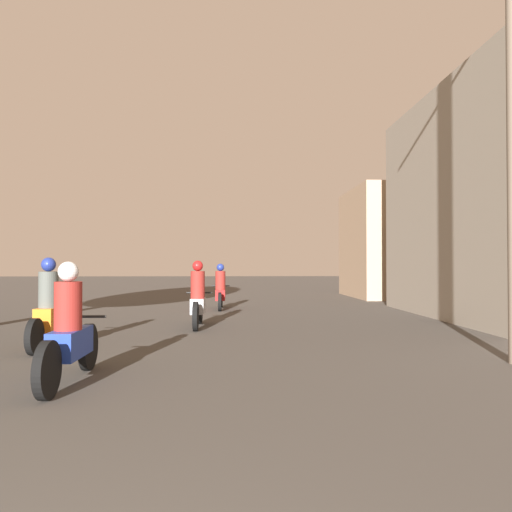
# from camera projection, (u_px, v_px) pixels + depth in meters

# --- Properties ---
(motorcycle_blue) EXTENTS (0.60, 2.11, 1.46)m
(motorcycle_blue) POSITION_uv_depth(u_px,v_px,m) (70.00, 334.00, 5.98)
(motorcycle_blue) COLOR black
(motorcycle_blue) RESTS_ON ground_plane
(motorcycle_orange) EXTENTS (0.60, 1.88, 1.55)m
(motorcycle_orange) POSITION_uv_depth(u_px,v_px,m) (49.00, 312.00, 8.47)
(motorcycle_orange) COLOR black
(motorcycle_orange) RESTS_ON ground_plane
(motorcycle_silver) EXTENTS (0.60, 1.99, 1.52)m
(motorcycle_silver) POSITION_uv_depth(u_px,v_px,m) (198.00, 300.00, 11.33)
(motorcycle_silver) COLOR black
(motorcycle_silver) RESTS_ON ground_plane
(motorcycle_red) EXTENTS (0.60, 1.95, 1.46)m
(motorcycle_red) POSITION_uv_depth(u_px,v_px,m) (220.00, 291.00, 15.91)
(motorcycle_red) COLOR black
(motorcycle_red) RESTS_ON ground_plane
(building_right_far) EXTENTS (4.18, 5.11, 4.74)m
(building_right_far) POSITION_uv_depth(u_px,v_px,m) (398.00, 243.00, 22.05)
(building_right_far) COLOR tan
(building_right_far) RESTS_ON ground_plane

